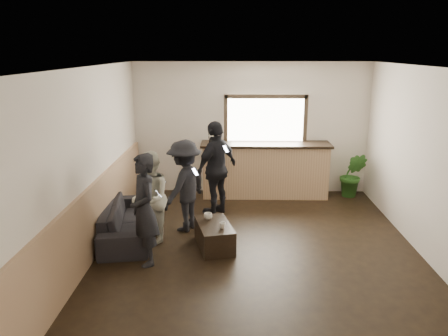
{
  "coord_description": "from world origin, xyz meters",
  "views": [
    {
      "loc": [
        -0.37,
        -6.25,
        3.03
      ],
      "look_at": [
        -0.52,
        0.4,
        1.23
      ],
      "focal_mm": 35.0,
      "sensor_mm": 36.0,
      "label": 1
    }
  ],
  "objects_px": {
    "coffee_table": "(214,235)",
    "person_a": "(144,210)",
    "person_c": "(185,186)",
    "person_d": "(217,168)",
    "sofa": "(127,220)",
    "cup_b": "(222,225)",
    "bar_counter": "(265,166)",
    "cup_a": "(208,216)",
    "potted_plant": "(353,175)",
    "person_b": "(150,198)"
  },
  "relations": [
    {
      "from": "coffee_table",
      "to": "person_a",
      "type": "distance_m",
      "value": 1.28
    },
    {
      "from": "person_c",
      "to": "person_a",
      "type": "bearing_deg",
      "value": 9.35
    },
    {
      "from": "person_c",
      "to": "person_d",
      "type": "relative_size",
      "value": 0.89
    },
    {
      "from": "sofa",
      "to": "person_d",
      "type": "distance_m",
      "value": 1.92
    },
    {
      "from": "cup_b",
      "to": "bar_counter",
      "type": "bearing_deg",
      "value": 73.04
    },
    {
      "from": "bar_counter",
      "to": "coffee_table",
      "type": "height_order",
      "value": "bar_counter"
    },
    {
      "from": "cup_a",
      "to": "potted_plant",
      "type": "xyz_separation_m",
      "value": [
        2.93,
        2.34,
        0.04
      ]
    },
    {
      "from": "cup_b",
      "to": "person_b",
      "type": "relative_size",
      "value": 0.06
    },
    {
      "from": "sofa",
      "to": "person_a",
      "type": "height_order",
      "value": "person_a"
    },
    {
      "from": "person_b",
      "to": "person_c",
      "type": "bearing_deg",
      "value": 119.76
    },
    {
      "from": "bar_counter",
      "to": "person_a",
      "type": "bearing_deg",
      "value": -121.99
    },
    {
      "from": "cup_a",
      "to": "person_b",
      "type": "height_order",
      "value": "person_b"
    },
    {
      "from": "cup_b",
      "to": "coffee_table",
      "type": "bearing_deg",
      "value": 130.31
    },
    {
      "from": "coffee_table",
      "to": "cup_b",
      "type": "xyz_separation_m",
      "value": [
        0.13,
        -0.16,
        0.24
      ]
    },
    {
      "from": "potted_plant",
      "to": "person_c",
      "type": "xyz_separation_m",
      "value": [
        -3.35,
        -1.82,
        0.31
      ]
    },
    {
      "from": "potted_plant",
      "to": "person_c",
      "type": "relative_size",
      "value": 0.61
    },
    {
      "from": "cup_b",
      "to": "potted_plant",
      "type": "distance_m",
      "value": 3.8
    },
    {
      "from": "cup_b",
      "to": "person_b",
      "type": "height_order",
      "value": "person_b"
    },
    {
      "from": "sofa",
      "to": "person_b",
      "type": "relative_size",
      "value": 1.3
    },
    {
      "from": "person_a",
      "to": "cup_b",
      "type": "bearing_deg",
      "value": 80.9
    },
    {
      "from": "potted_plant",
      "to": "person_a",
      "type": "relative_size",
      "value": 0.58
    },
    {
      "from": "sofa",
      "to": "cup_a",
      "type": "height_order",
      "value": "sofa"
    },
    {
      "from": "bar_counter",
      "to": "potted_plant",
      "type": "relative_size",
      "value": 2.81
    },
    {
      "from": "sofa",
      "to": "person_d",
      "type": "height_order",
      "value": "person_d"
    },
    {
      "from": "person_b",
      "to": "person_c",
      "type": "relative_size",
      "value": 0.94
    },
    {
      "from": "cup_a",
      "to": "coffee_table",
      "type": "bearing_deg",
      "value": -60.07
    },
    {
      "from": "sofa",
      "to": "cup_a",
      "type": "distance_m",
      "value": 1.4
    },
    {
      "from": "coffee_table",
      "to": "person_b",
      "type": "bearing_deg",
      "value": 169.47
    },
    {
      "from": "bar_counter",
      "to": "person_b",
      "type": "distance_m",
      "value": 3.12
    },
    {
      "from": "coffee_table",
      "to": "person_d",
      "type": "relative_size",
      "value": 0.49
    },
    {
      "from": "person_b",
      "to": "potted_plant",
      "type": "bearing_deg",
      "value": 104.92
    },
    {
      "from": "person_d",
      "to": "person_c",
      "type": "bearing_deg",
      "value": 4.47
    },
    {
      "from": "bar_counter",
      "to": "person_c",
      "type": "bearing_deg",
      "value": -128.77
    },
    {
      "from": "bar_counter",
      "to": "cup_a",
      "type": "distance_m",
      "value": 2.63
    },
    {
      "from": "sofa",
      "to": "person_d",
      "type": "relative_size",
      "value": 1.09
    },
    {
      "from": "sofa",
      "to": "person_a",
      "type": "bearing_deg",
      "value": -160.43
    },
    {
      "from": "person_c",
      "to": "person_b",
      "type": "bearing_deg",
      "value": -14.89
    },
    {
      "from": "person_c",
      "to": "person_d",
      "type": "xyz_separation_m",
      "value": [
        0.52,
        0.77,
        0.1
      ]
    },
    {
      "from": "person_a",
      "to": "person_b",
      "type": "height_order",
      "value": "person_a"
    },
    {
      "from": "person_a",
      "to": "person_c",
      "type": "relative_size",
      "value": 1.04
    },
    {
      "from": "cup_b",
      "to": "person_a",
      "type": "relative_size",
      "value": 0.06
    },
    {
      "from": "person_a",
      "to": "person_b",
      "type": "relative_size",
      "value": 1.1
    },
    {
      "from": "cup_b",
      "to": "person_d",
      "type": "relative_size",
      "value": 0.05
    },
    {
      "from": "coffee_table",
      "to": "person_b",
      "type": "xyz_separation_m",
      "value": [
        -1.03,
        0.19,
        0.55
      ]
    },
    {
      "from": "cup_b",
      "to": "person_a",
      "type": "xyz_separation_m",
      "value": [
        -1.11,
        -0.38,
        0.39
      ]
    },
    {
      "from": "bar_counter",
      "to": "person_d",
      "type": "relative_size",
      "value": 1.51
    },
    {
      "from": "potted_plant",
      "to": "coffee_table",
      "type": "bearing_deg",
      "value": -138.09
    },
    {
      "from": "bar_counter",
      "to": "coffee_table",
      "type": "distance_m",
      "value": 2.79
    },
    {
      "from": "potted_plant",
      "to": "person_a",
      "type": "xyz_separation_m",
      "value": [
        -3.8,
        -3.06,
        0.34
      ]
    },
    {
      "from": "coffee_table",
      "to": "potted_plant",
      "type": "distance_m",
      "value": 3.8
    }
  ]
}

